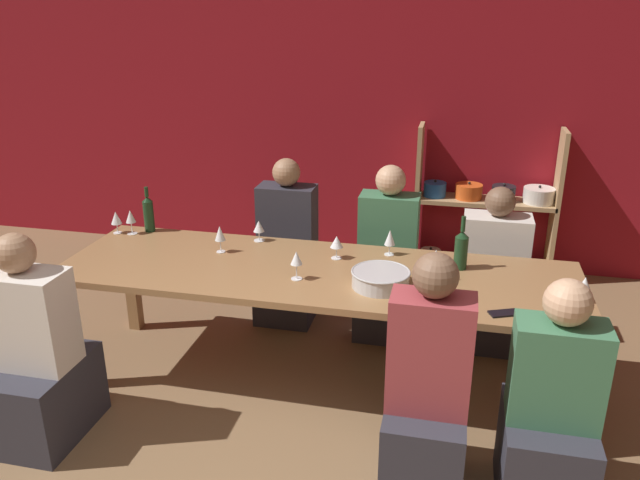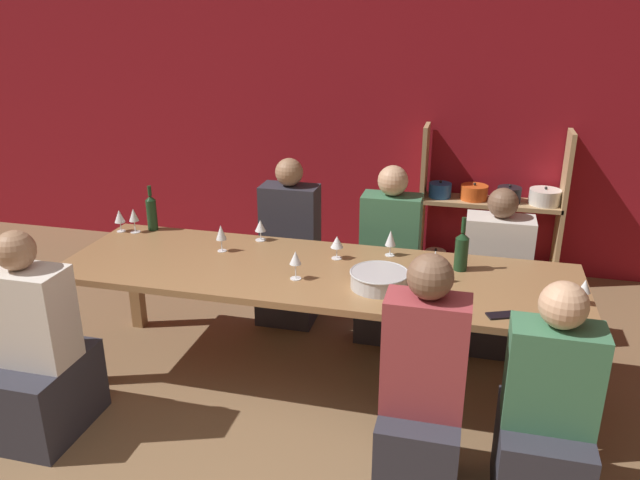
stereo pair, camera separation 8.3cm
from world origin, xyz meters
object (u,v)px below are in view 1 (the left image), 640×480
object	(u,v)px
wine_glass_red_b	(259,227)
wine_glass_red_g	(337,243)
wine_bottle_dark	(461,249)
person_far_b	(288,260)
wine_glass_red_f	(131,217)
person_far_a	(491,287)
shelf_unit	(485,221)
person_near_c	(548,427)
person_near_b	(36,366)
wine_glass_white_b	(296,259)
wine_glass_red_c	(390,238)
person_near_a	(426,409)
wine_glass_red_a	(436,259)
dining_table	(316,281)
cell_phone	(504,313)
mixing_bowl	(381,278)
wine_glass_red_e	(220,234)
wine_bottle_green	(149,213)
wine_glass_red_d	(116,218)
wine_glass_white_a	(585,285)
person_far_c	(387,273)

from	to	relation	value
wine_glass_red_b	wine_glass_red_g	xyz separation A→B (m)	(0.56, -0.19, 0.01)
wine_bottle_dark	person_far_b	xyz separation A→B (m)	(-1.23, 0.63, -0.44)
wine_glass_red_f	person_far_a	xyz separation A→B (m)	(2.41, 0.48, -0.48)
person_far_b	person_far_a	bearing A→B (deg)	178.40
shelf_unit	wine_bottle_dark	bearing A→B (deg)	-96.63
wine_glass_red_b	person_near_c	size ratio (longest dim) A/B	0.12
person_far_a	person_far_b	world-z (taller)	person_far_b
person_near_b	wine_glass_red_g	bearing A→B (deg)	35.35
wine_glass_red_b	wine_glass_white_b	size ratio (longest dim) A/B	0.83
wine_glass_red_c	person_near_a	bearing A→B (deg)	-74.11
wine_glass_red_a	person_near_b	world-z (taller)	person_near_b
dining_table	person_far_a	bearing A→B (deg)	37.19
cell_phone	person_far_b	bearing A→B (deg)	141.16
wine_glass_red_f	mixing_bowl	bearing A→B (deg)	-14.91
person_far_b	wine_glass_red_b	bearing A→B (deg)	82.00
wine_bottle_dark	wine_glass_red_e	bearing A→B (deg)	-177.37
wine_glass_red_b	person_near_a	distance (m)	1.71
mixing_bowl	person_far_a	world-z (taller)	person_far_a
wine_glass_red_b	cell_phone	distance (m)	1.69
cell_phone	person_near_c	bearing A→B (deg)	-63.37
shelf_unit	wine_glass_red_e	bearing A→B (deg)	-132.75
wine_glass_red_e	person_far_b	bearing A→B (deg)	71.25
wine_glass_red_e	person_far_a	distance (m)	1.89
person_far_a	cell_phone	bearing A→B (deg)	89.77
person_near_b	wine_glass_red_e	bearing A→B (deg)	53.81
shelf_unit	wine_glass_red_g	distance (m)	2.02
shelf_unit	wine_bottle_green	world-z (taller)	shelf_unit
wine_glass_red_a	person_far_b	world-z (taller)	person_far_b
wine_bottle_green	wine_glass_red_g	distance (m)	1.36
mixing_bowl	wine_glass_white_b	xyz separation A→B (m)	(-0.48, -0.01, 0.07)
shelf_unit	wine_glass_red_f	world-z (taller)	shelf_unit
wine_bottle_dark	wine_glass_red_f	xyz separation A→B (m)	(-2.18, 0.11, -0.01)
wine_glass_red_c	wine_glass_red_d	distance (m)	1.85
mixing_bowl	wine_glass_red_b	size ratio (longest dim) A/B	2.34
wine_bottle_dark	wine_glass_red_a	size ratio (longest dim) A/B	1.69
wine_bottle_green	wine_glass_red_f	bearing A→B (deg)	-139.03
wine_glass_red_a	wine_glass_red_d	world-z (taller)	wine_glass_red_a
wine_glass_red_g	person_near_a	distance (m)	1.24
wine_glass_white_a	person_far_a	world-z (taller)	person_far_a
dining_table	wine_glass_red_e	world-z (taller)	wine_glass_red_e
wine_bottle_dark	person_near_b	bearing A→B (deg)	-154.76
wine_bottle_dark	person_far_a	distance (m)	0.80
wine_bottle_dark	wine_glass_red_d	size ratio (longest dim) A/B	2.10
wine_glass_red_f	wine_glass_red_e	bearing A→B (deg)	-14.26
wine_glass_red_b	person_far_a	xyz separation A→B (m)	(1.53, 0.41, -0.46)
wine_glass_white_b	person_far_c	xyz separation A→B (m)	(0.41, 0.91, -0.44)
cell_phone	person_near_a	distance (m)	0.64
mixing_bowl	wine_glass_red_g	world-z (taller)	wine_glass_red_g
wine_bottle_green	person_near_a	xyz separation A→B (m)	(1.97, -1.19, -0.43)
wine_glass_red_c	person_near_c	world-z (taller)	person_near_c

